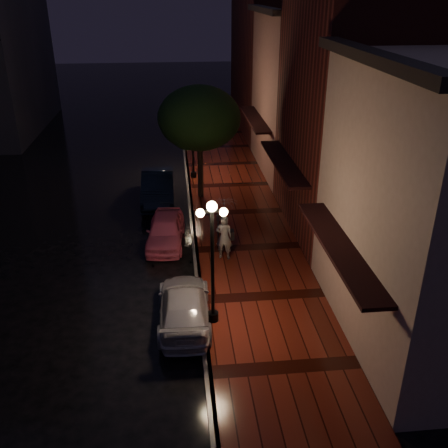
# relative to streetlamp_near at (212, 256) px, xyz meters

# --- Properties ---
(ground) EXTENTS (120.00, 120.00, 0.00)m
(ground) POSITION_rel_streetlamp_near_xyz_m (-0.35, 5.00, -2.60)
(ground) COLOR black
(ground) RESTS_ON ground
(sidewalk) EXTENTS (4.50, 60.00, 0.15)m
(sidewalk) POSITION_rel_streetlamp_near_xyz_m (1.90, 5.00, -2.53)
(sidewalk) COLOR #40130B
(sidewalk) RESTS_ON ground
(curb) EXTENTS (0.25, 60.00, 0.15)m
(curb) POSITION_rel_streetlamp_near_xyz_m (-0.35, 5.00, -2.53)
(curb) COLOR #595451
(curb) RESTS_ON ground
(storefront_near) EXTENTS (5.00, 8.00, 8.50)m
(storefront_near) POSITION_rel_streetlamp_near_xyz_m (6.65, -1.00, 1.65)
(storefront_near) COLOR gray
(storefront_near) RESTS_ON ground
(storefront_mid) EXTENTS (5.00, 8.00, 11.00)m
(storefront_mid) POSITION_rel_streetlamp_near_xyz_m (6.65, 7.00, 2.90)
(storefront_mid) COLOR #511914
(storefront_mid) RESTS_ON ground
(storefront_far) EXTENTS (5.00, 8.00, 9.00)m
(storefront_far) POSITION_rel_streetlamp_near_xyz_m (6.65, 15.00, 1.90)
(storefront_far) COLOR #8C5951
(storefront_far) RESTS_ON ground
(storefront_extra) EXTENTS (5.00, 12.00, 10.00)m
(storefront_extra) POSITION_rel_streetlamp_near_xyz_m (6.65, 25.00, 2.40)
(storefront_extra) COLOR #511914
(storefront_extra) RESTS_ON ground
(streetlamp_near) EXTENTS (0.96, 0.36, 4.31)m
(streetlamp_near) POSITION_rel_streetlamp_near_xyz_m (0.00, 0.00, 0.00)
(streetlamp_near) COLOR black
(streetlamp_near) RESTS_ON sidewalk
(streetlamp_far) EXTENTS (0.96, 0.36, 4.31)m
(streetlamp_far) POSITION_rel_streetlamp_near_xyz_m (0.00, 14.00, 0.00)
(streetlamp_far) COLOR black
(streetlamp_far) RESTS_ON sidewalk
(street_tree) EXTENTS (4.16, 4.16, 5.80)m
(street_tree) POSITION_rel_streetlamp_near_xyz_m (0.26, 10.99, 1.64)
(street_tree) COLOR black
(street_tree) RESTS_ON sidewalk
(pink_car) EXTENTS (1.85, 3.95, 1.31)m
(pink_car) POSITION_rel_streetlamp_near_xyz_m (-1.59, 6.01, -1.95)
(pink_car) COLOR #F16383
(pink_car) RESTS_ON ground
(navy_car) EXTENTS (1.65, 4.71, 1.55)m
(navy_car) POSITION_rel_streetlamp_near_xyz_m (-2.00, 10.90, -1.82)
(navy_car) COLOR black
(navy_car) RESTS_ON ground
(silver_car) EXTENTS (1.80, 4.26, 1.23)m
(silver_car) POSITION_rel_streetlamp_near_xyz_m (-0.95, 0.24, -1.99)
(silver_car) COLOR #BAB9C1
(silver_car) RESTS_ON ground
(woman_with_umbrella) EXTENTS (1.09, 1.12, 2.63)m
(woman_with_umbrella) POSITION_rel_streetlamp_near_xyz_m (0.81, 4.21, -0.71)
(woman_with_umbrella) COLOR silver
(woman_with_umbrella) RESTS_ON sidewalk
(parking_meter) EXTENTS (0.15, 0.13, 1.50)m
(parking_meter) POSITION_rel_streetlamp_near_xyz_m (0.65, 5.20, -1.54)
(parking_meter) COLOR black
(parking_meter) RESTS_ON sidewalk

